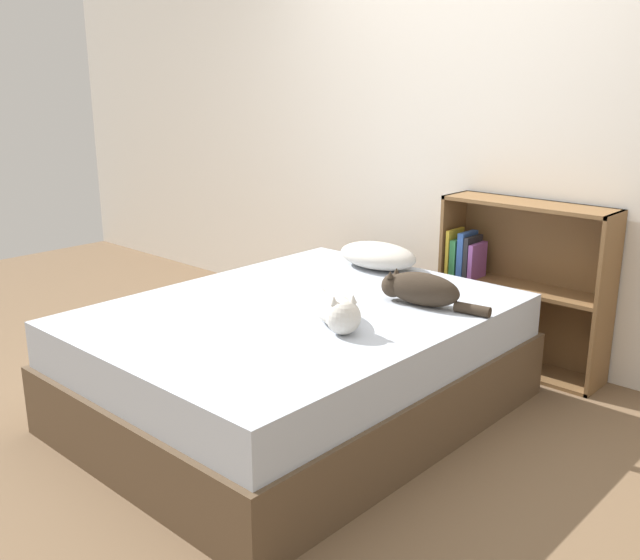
{
  "coord_description": "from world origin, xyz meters",
  "views": [
    {
      "loc": [
        2.19,
        -2.24,
        1.56
      ],
      "look_at": [
        0.0,
        0.15,
        0.63
      ],
      "focal_mm": 40.0,
      "sensor_mm": 36.0,
      "label": 1
    }
  ],
  "objects_px": {
    "cat_dark": "(420,289)",
    "bed": "(299,361)",
    "pillow": "(378,256)",
    "cat_light": "(337,311)",
    "bookshelf": "(520,282)"
  },
  "relations": [
    {
      "from": "pillow",
      "to": "bookshelf",
      "type": "height_order",
      "value": "bookshelf"
    },
    {
      "from": "pillow",
      "to": "bookshelf",
      "type": "bearing_deg",
      "value": 34.77
    },
    {
      "from": "bed",
      "to": "cat_light",
      "type": "bearing_deg",
      "value": -11.05
    },
    {
      "from": "pillow",
      "to": "cat_dark",
      "type": "height_order",
      "value": "cat_dark"
    },
    {
      "from": "pillow",
      "to": "cat_light",
      "type": "relative_size",
      "value": 0.98
    },
    {
      "from": "pillow",
      "to": "cat_light",
      "type": "height_order",
      "value": "cat_light"
    },
    {
      "from": "pillow",
      "to": "cat_light",
      "type": "distance_m",
      "value": 0.97
    },
    {
      "from": "cat_dark",
      "to": "bed",
      "type": "bearing_deg",
      "value": 37.69
    },
    {
      "from": "pillow",
      "to": "bookshelf",
      "type": "relative_size",
      "value": 0.52
    },
    {
      "from": "cat_dark",
      "to": "bookshelf",
      "type": "distance_m",
      "value": 0.85
    },
    {
      "from": "bed",
      "to": "cat_dark",
      "type": "distance_m",
      "value": 0.66
    },
    {
      "from": "bed",
      "to": "bookshelf",
      "type": "height_order",
      "value": "bookshelf"
    },
    {
      "from": "bed",
      "to": "pillow",
      "type": "relative_size",
      "value": 4.13
    },
    {
      "from": "pillow",
      "to": "cat_dark",
      "type": "distance_m",
      "value": 0.68
    },
    {
      "from": "pillow",
      "to": "cat_light",
      "type": "bearing_deg",
      "value": -62.22
    }
  ]
}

